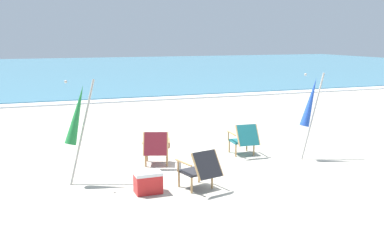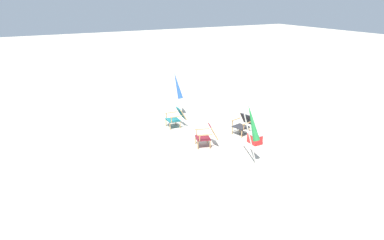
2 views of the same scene
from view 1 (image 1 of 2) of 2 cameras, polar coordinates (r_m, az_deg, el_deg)
name	(u,v)px [view 1 (image 1 of 2)]	position (r m, az deg, el deg)	size (l,w,h in m)	color
ground_plane	(224,165)	(10.10, 4.10, -5.73)	(80.00, 80.00, 0.00)	#B7AF9E
sea	(75,69)	(40.37, -14.62, 6.28)	(80.00, 40.00, 0.10)	teal
surf_band	(123,100)	(20.37, -8.71, 2.54)	(80.00, 1.10, 0.06)	white
beach_chair_back_left	(156,147)	(9.95, -4.57, -3.47)	(0.78, 0.89, 0.79)	maroon
beach_chair_front_right	(244,138)	(10.85, 6.66, -2.34)	(0.63, 0.80, 0.78)	#196066
beach_chair_front_left	(201,168)	(8.37, 1.11, -6.17)	(0.74, 0.89, 0.77)	#28282D
umbrella_furled_green	(77,116)	(8.90, -14.39, 0.52)	(0.70, 0.45, 2.04)	#B7B2A8
umbrella_furled_blue	(310,103)	(10.78, 14.81, 2.14)	(0.78, 0.39, 2.02)	#B7B2A8
cooler_box	(148,182)	(8.34, -5.60, -7.86)	(0.49, 0.35, 0.40)	red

